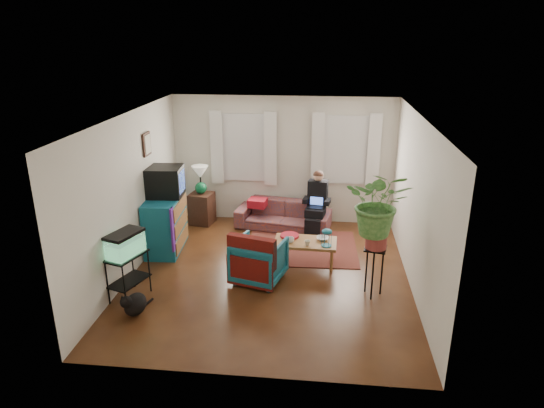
# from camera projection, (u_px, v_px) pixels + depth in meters

# --- Properties ---
(floor) EXTENTS (4.50, 5.00, 0.01)m
(floor) POSITION_uv_depth(u_px,v_px,m) (269.00, 275.00, 7.99)
(floor) COLOR #4F2B14
(floor) RESTS_ON ground
(ceiling) EXTENTS (4.50, 5.00, 0.01)m
(ceiling) POSITION_uv_depth(u_px,v_px,m) (269.00, 117.00, 7.11)
(ceiling) COLOR white
(ceiling) RESTS_ON wall_back
(wall_back) EXTENTS (4.50, 0.01, 2.60)m
(wall_back) POSITION_uv_depth(u_px,v_px,m) (283.00, 160.00, 9.89)
(wall_back) COLOR silver
(wall_back) RESTS_ON floor
(wall_front) EXTENTS (4.50, 0.01, 2.60)m
(wall_front) POSITION_uv_depth(u_px,v_px,m) (243.00, 277.00, 5.21)
(wall_front) COLOR silver
(wall_front) RESTS_ON floor
(wall_left) EXTENTS (0.01, 5.00, 2.60)m
(wall_left) POSITION_uv_depth(u_px,v_px,m) (130.00, 196.00, 7.78)
(wall_left) COLOR silver
(wall_left) RESTS_ON floor
(wall_right) EXTENTS (0.01, 5.00, 2.60)m
(wall_right) POSITION_uv_depth(u_px,v_px,m) (417.00, 206.00, 7.32)
(wall_right) COLOR silver
(wall_right) RESTS_ON floor
(window_left) EXTENTS (1.08, 0.04, 1.38)m
(window_left) POSITION_uv_depth(u_px,v_px,m) (244.00, 148.00, 9.86)
(window_left) COLOR white
(window_left) RESTS_ON wall_back
(window_right) EXTENTS (1.08, 0.04, 1.38)m
(window_right) POSITION_uv_depth(u_px,v_px,m) (345.00, 150.00, 9.66)
(window_right) COLOR white
(window_right) RESTS_ON wall_back
(curtains_left) EXTENTS (1.36, 0.06, 1.50)m
(curtains_left) POSITION_uv_depth(u_px,v_px,m) (243.00, 148.00, 9.79)
(curtains_left) COLOR white
(curtains_left) RESTS_ON wall_back
(curtains_right) EXTENTS (1.36, 0.06, 1.50)m
(curtains_right) POSITION_uv_depth(u_px,v_px,m) (346.00, 151.00, 9.58)
(curtains_right) COLOR white
(curtains_right) RESTS_ON wall_back
(picture_frame) EXTENTS (0.04, 0.32, 0.40)m
(picture_frame) POSITION_uv_depth(u_px,v_px,m) (147.00, 144.00, 8.35)
(picture_frame) COLOR #3D2616
(picture_frame) RESTS_ON wall_left
(area_rug) EXTENTS (2.06, 1.67, 0.01)m
(area_rug) POSITION_uv_depth(u_px,v_px,m) (302.00, 248.00, 8.97)
(area_rug) COLOR brown
(area_rug) RESTS_ON floor
(sofa) EXTENTS (1.97, 1.04, 0.74)m
(sofa) POSITION_uv_depth(u_px,v_px,m) (283.00, 211.00, 9.77)
(sofa) COLOR brown
(sofa) RESTS_ON floor
(seated_person) EXTENTS (0.56, 0.65, 1.12)m
(seated_person) POSITION_uv_depth(u_px,v_px,m) (317.00, 205.00, 9.54)
(seated_person) COLOR black
(seated_person) RESTS_ON sofa
(side_table) EXTENTS (0.51, 0.51, 0.65)m
(side_table) POSITION_uv_depth(u_px,v_px,m) (202.00, 208.00, 10.04)
(side_table) COLOR #371F14
(side_table) RESTS_ON floor
(table_lamp) EXTENTS (0.38, 0.38, 0.59)m
(table_lamp) POSITION_uv_depth(u_px,v_px,m) (201.00, 181.00, 9.83)
(table_lamp) COLOR white
(table_lamp) RESTS_ON side_table
(dresser) EXTENTS (0.63, 1.15, 1.00)m
(dresser) POSITION_uv_depth(u_px,v_px,m) (165.00, 224.00, 8.77)
(dresser) COLOR #135F75
(dresser) RESTS_ON floor
(crt_tv) EXTENTS (0.65, 0.60, 0.53)m
(crt_tv) POSITION_uv_depth(u_px,v_px,m) (165.00, 181.00, 8.62)
(crt_tv) COLOR black
(crt_tv) RESTS_ON dresser
(aquarium_stand) EXTENTS (0.54, 0.71, 0.70)m
(aquarium_stand) POSITION_uv_depth(u_px,v_px,m) (129.00, 277.00, 7.20)
(aquarium_stand) COLOR black
(aquarium_stand) RESTS_ON floor
(aquarium) EXTENTS (0.48, 0.64, 0.37)m
(aquarium) POSITION_uv_depth(u_px,v_px,m) (125.00, 244.00, 7.02)
(aquarium) COLOR #7FD899
(aquarium) RESTS_ON aquarium_stand
(black_cat) EXTENTS (0.41, 0.51, 0.38)m
(black_cat) POSITION_uv_depth(u_px,v_px,m) (135.00, 302.00, 6.82)
(black_cat) COLOR black
(black_cat) RESTS_ON floor
(armchair) EXTENTS (0.91, 0.88, 0.77)m
(armchair) POSITION_uv_depth(u_px,v_px,m) (259.00, 258.00, 7.71)
(armchair) COLOR #126B6D
(armchair) RESTS_ON floor
(serape_throw) EXTENTS (0.79, 0.38, 0.63)m
(serape_throw) POSITION_uv_depth(u_px,v_px,m) (251.00, 257.00, 7.39)
(serape_throw) COLOR #9E0A0A
(serape_throw) RESTS_ON armchair
(coffee_table) EXTENTS (1.07, 0.62, 0.43)m
(coffee_table) POSITION_uv_depth(u_px,v_px,m) (305.00, 253.00, 8.28)
(coffee_table) COLOR brown
(coffee_table) RESTS_ON floor
(cup_a) EXTENTS (0.12, 0.12, 0.09)m
(cup_a) POSITION_uv_depth(u_px,v_px,m) (291.00, 240.00, 8.14)
(cup_a) COLOR white
(cup_a) RESTS_ON coffee_table
(cup_b) EXTENTS (0.10, 0.10, 0.09)m
(cup_b) POSITION_uv_depth(u_px,v_px,m) (307.00, 243.00, 8.03)
(cup_b) COLOR beige
(cup_b) RESTS_ON coffee_table
(bowl) EXTENTS (0.21, 0.21, 0.05)m
(bowl) POSITION_uv_depth(u_px,v_px,m) (323.00, 238.00, 8.25)
(bowl) COLOR white
(bowl) RESTS_ON coffee_table
(snack_tray) EXTENTS (0.34, 0.34, 0.04)m
(snack_tray) POSITION_uv_depth(u_px,v_px,m) (290.00, 236.00, 8.37)
(snack_tray) COLOR #B21414
(snack_tray) RESTS_ON coffee_table
(birdcage) EXTENTS (0.18, 0.18, 0.31)m
(birdcage) POSITION_uv_depth(u_px,v_px,m) (327.00, 237.00, 7.97)
(birdcage) COLOR #115B6B
(birdcage) RESTS_ON coffee_table
(plant_stand) EXTENTS (0.39, 0.39, 0.79)m
(plant_stand) POSITION_uv_depth(u_px,v_px,m) (374.00, 272.00, 7.25)
(plant_stand) COLOR black
(plant_stand) RESTS_ON floor
(potted_plant) EXTENTS (1.04, 0.94, 1.00)m
(potted_plant) POSITION_uv_depth(u_px,v_px,m) (378.00, 213.00, 6.93)
(potted_plant) COLOR #599947
(potted_plant) RESTS_ON plant_stand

